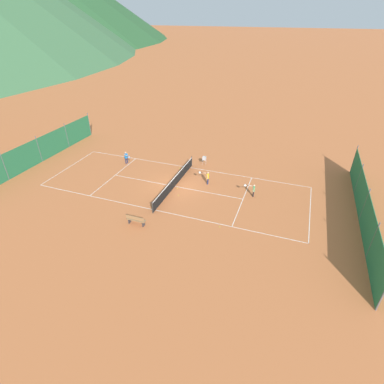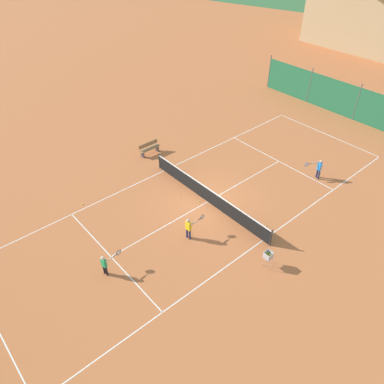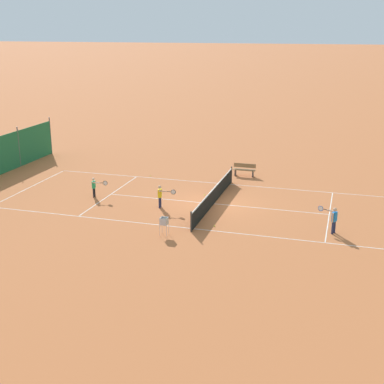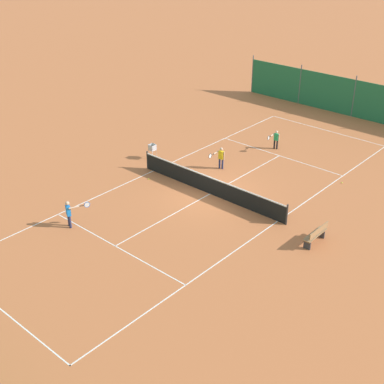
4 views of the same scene
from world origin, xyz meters
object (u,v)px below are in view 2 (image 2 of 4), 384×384
object	(u,v)px
tennis_net	(208,195)
player_near_service	(189,227)
tennis_ball_mid_court	(82,204)
ball_hopper	(268,256)
player_near_baseline	(319,168)
tennis_ball_by_net_right	(199,201)
tennis_ball_by_net_left	(180,196)
courtside_bench	(149,148)
tennis_ball_alley_left	(266,226)
player_far_service	(105,263)

from	to	relation	value
tennis_net	player_near_service	world-z (taller)	player_near_service
tennis_ball_mid_court	ball_hopper	xyz separation A→B (m)	(9.77, 4.42, 0.63)
player_near_baseline	ball_hopper	world-z (taller)	player_near_baseline
player_near_service	tennis_ball_by_net_right	distance (m)	3.01
tennis_ball_by_net_left	ball_hopper	world-z (taller)	ball_hopper
tennis_net	tennis_ball_mid_court	size ratio (longest dim) A/B	139.09
tennis_ball_mid_court	tennis_ball_by_net_right	world-z (taller)	same
tennis_net	tennis_ball_by_net_left	xyz separation A→B (m)	(-1.39, -0.93, -0.47)
tennis_ball_by_net_right	courtside_bench	bearing A→B (deg)	171.64
tennis_net	player_near_baseline	xyz separation A→B (m)	(2.73, 6.67, 0.27)
tennis_net	player_near_service	size ratio (longest dim) A/B	7.21
tennis_ball_by_net_right	tennis_ball_alley_left	xyz separation A→B (m)	(3.85, 1.32, 0.00)
player_near_baseline	tennis_ball_by_net_left	xyz separation A→B (m)	(-4.12, -7.60, -0.73)
player_near_service	player_near_baseline	bearing A→B (deg)	82.40
player_near_baseline	tennis_ball_by_net_left	distance (m)	8.67
player_near_service	player_far_service	xyz separation A→B (m)	(-0.72, -4.39, -0.06)
tennis_ball_alley_left	player_near_service	bearing A→B (deg)	-119.44
tennis_net	courtside_bench	distance (m)	6.36
tennis_net	player_near_service	bearing A→B (deg)	-61.02
player_near_baseline	tennis_ball_alley_left	size ratio (longest dim) A/B	19.99
tennis_net	player_near_baseline	world-z (taller)	player_near_baseline
tennis_ball_by_net_left	tennis_ball_by_net_right	distance (m)	1.19
tennis_ball_mid_court	courtside_bench	size ratio (longest dim) A/B	0.04
player_near_baseline	tennis_ball_alley_left	world-z (taller)	player_near_baseline
tennis_ball_alley_left	ball_hopper	size ratio (longest dim) A/B	0.07
player_far_service	tennis_ball_alley_left	bearing A→B (deg)	70.99
player_far_service	ball_hopper	bearing A→B (deg)	52.63
player_near_baseline	tennis_ball_by_net_left	world-z (taller)	player_near_baseline
tennis_net	courtside_bench	bearing A→B (deg)	175.52
player_far_service	tennis_ball_by_net_right	size ratio (longest dim) A/B	17.68
player_near_baseline	tennis_ball_alley_left	bearing A→B (deg)	-82.15
player_far_service	tennis_ball_alley_left	size ratio (longest dim) A/B	17.68
player_near_service	courtside_bench	size ratio (longest dim) A/B	0.85
player_near_baseline	tennis_ball_mid_court	xyz separation A→B (m)	(-7.21, -12.23, -0.73)
tennis_net	courtside_bench	xyz separation A→B (m)	(-6.34, 0.50, -0.05)
courtside_bench	tennis_ball_alley_left	bearing A→B (deg)	2.52
player_near_baseline	tennis_ball_alley_left	xyz separation A→B (m)	(0.79, -5.74, -0.73)
player_near_baseline	courtside_bench	bearing A→B (deg)	-145.78
ball_hopper	courtside_bench	bearing A→B (deg)	172.00
player_near_baseline	tennis_ball_by_net_left	size ratio (longest dim) A/B	19.99
tennis_ball_mid_court	tennis_ball_by_net_left	distance (m)	5.57
player_near_baseline	tennis_ball_mid_court	world-z (taller)	player_near_baseline
tennis_net	tennis_ball_mid_court	distance (m)	7.15
tennis_net	ball_hopper	distance (m)	5.42
tennis_ball_mid_court	tennis_ball_by_net_left	world-z (taller)	same
tennis_ball_mid_court	courtside_bench	bearing A→B (deg)	107.14
player_far_service	tennis_ball_by_net_left	xyz separation A→B (m)	(-2.15, 6.14, -0.65)
tennis_ball_mid_court	ball_hopper	distance (m)	10.74
tennis_net	player_near_service	distance (m)	3.07
tennis_ball_by_net_right	tennis_ball_alley_left	size ratio (longest dim) A/B	1.00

